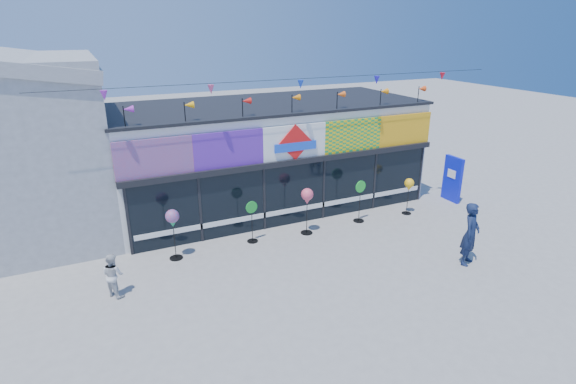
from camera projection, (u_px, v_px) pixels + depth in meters
ground at (342, 264)px, 13.85m from camera, size 80.00×80.00×0.00m
kite_shop at (268, 154)px, 18.20m from camera, size 16.00×5.70×5.31m
blue_sign at (452, 179)px, 18.62m from camera, size 0.17×0.95×1.89m
spinner_0 at (173, 220)px, 13.74m from camera, size 0.42×0.42×1.66m
spinner_1 at (252, 221)px, 15.05m from camera, size 0.41×0.37×1.47m
spinner_2 at (307, 198)px, 15.47m from camera, size 0.43×0.43×1.68m
spinner_3 at (360, 200)px, 16.63m from camera, size 0.45×0.41×1.61m
spinner_4 at (409, 186)px, 17.20m from camera, size 0.37×0.37×1.45m
adult_man at (471, 234)px, 13.58m from camera, size 0.86×0.76×1.99m
child at (113, 275)px, 12.05m from camera, size 0.64×0.70×1.25m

